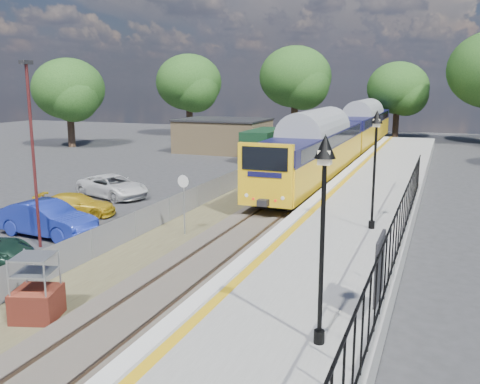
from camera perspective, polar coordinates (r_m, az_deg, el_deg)
The scene contains 17 objects.
ground at distance 17.89m, azimuth -6.35°, elevation -9.82°, with size 120.00×120.00×0.00m, color #2D2D30.
track_bed at distance 26.55m, azimuth 2.37°, elevation -2.39°, with size 5.90×80.00×0.29m.
platform at distance 23.80m, azimuth 11.79°, elevation -3.40°, with size 5.00×70.00×0.90m, color gray.
platform_edge at distance 24.08m, azimuth 6.99°, elevation -1.94°, with size 0.90×70.00×0.01m.
victorian_lamp_south at distance 11.19m, azimuth 8.93°, elevation 0.02°, with size 0.44×0.44×4.60m.
victorian_lamp_north at distance 20.99m, azimuth 14.28°, elevation 5.20°, with size 0.44×0.44×4.60m.
palisade_fence at distance 17.64m, azimuth 16.39°, elevation -4.26°, with size 0.12×26.00×2.00m.
wire_fence at distance 29.88m, azimuth -2.95°, elevation 0.20°, with size 0.06×52.00×1.20m.
outbuilding at distance 49.84m, azimuth -1.00°, elevation 5.89°, with size 10.80×10.10×3.12m.
tree_line at distance 57.08m, azimuth 15.02°, elevation 11.34°, with size 56.80×43.80×11.88m.
train at distance 44.69m, azimuth 11.08°, elevation 6.06°, with size 2.82×40.83×3.51m.
brick_plinth at distance 16.03m, azimuth -20.93°, elevation -9.65°, with size 1.48×1.48×1.91m.
speed_sign at distance 22.91m, azimuth -6.03°, elevation -0.32°, with size 0.54×0.13×2.67m.
carpark_lamp at distance 22.32m, azimuth -21.27°, elevation 4.78°, with size 0.25×0.50×7.33m.
car_blue at distance 24.45m, azimuth -19.90°, elevation -2.71°, with size 1.61×4.61×1.52m, color navy.
car_yellow at distance 27.68m, azimuth -17.07°, elevation -1.32°, with size 1.57×3.85×1.12m, color gold.
car_white at distance 31.59m, azimuth -13.42°, elevation 0.59°, with size 2.13×4.62×1.28m, color silver.
Camera 1 is at (7.79, -14.73, 6.53)m, focal length 40.00 mm.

